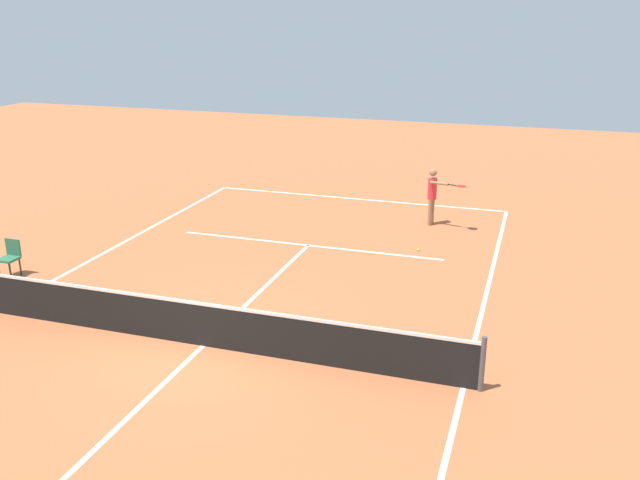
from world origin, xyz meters
name	(u,v)px	position (x,y,z in m)	size (l,w,h in m)	color
ground_plane	(203,346)	(0.00, 0.00, 0.00)	(60.00, 60.00, 0.00)	#B76038
court_lines	(203,346)	(0.00, 0.00, 0.00)	(10.57, 23.89, 0.01)	white
tennis_net	(202,324)	(0.00, 0.00, 0.50)	(11.17, 0.10, 1.07)	#4C4C51
player_serving	(434,192)	(-3.08, -9.65, 1.08)	(1.26, 0.81, 1.80)	#9E704C
tennis_ball	(418,250)	(-3.12, -7.06, 0.03)	(0.07, 0.07, 0.07)	#CCE033
courtside_chair_mid	(10,256)	(6.43, -1.95, 0.53)	(0.44, 0.46, 0.95)	#262626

